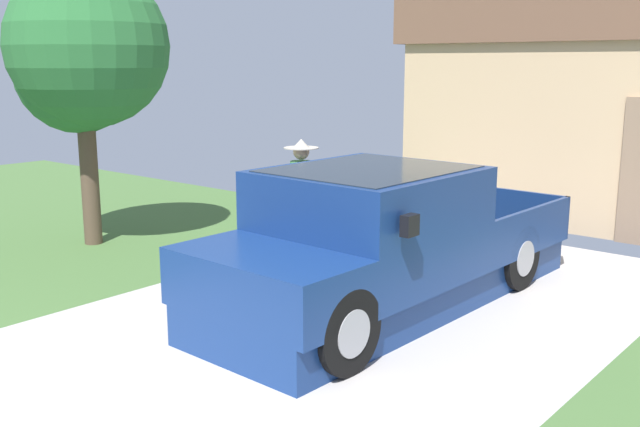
% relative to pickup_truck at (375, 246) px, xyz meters
% --- Properties ---
extents(pickup_truck, '(2.08, 5.25, 1.62)m').
position_rel_pickup_truck_xyz_m(pickup_truck, '(0.00, 0.00, 0.00)').
color(pickup_truck, navy).
rests_on(pickup_truck, ground).
extents(person_with_hat, '(0.45, 0.45, 1.77)m').
position_rel_pickup_truck_xyz_m(person_with_hat, '(-1.63, 0.61, 0.28)').
color(person_with_hat, brown).
rests_on(person_with_hat, ground).
extents(handbag, '(0.35, 0.15, 0.43)m').
position_rel_pickup_truck_xyz_m(handbag, '(-1.79, 0.27, -0.60)').
color(handbag, beige).
rests_on(handbag, ground).
extents(front_yard_tree, '(2.36, 2.36, 4.14)m').
position_rel_pickup_truck_xyz_m(front_yard_tree, '(-5.07, -0.28, 2.10)').
color(front_yard_tree, brown).
rests_on(front_yard_tree, ground).
extents(wheeled_trash_bin, '(0.60, 0.72, 1.03)m').
position_rel_pickup_truck_xyz_m(wheeled_trash_bin, '(-3.49, 3.61, -0.18)').
color(wheeled_trash_bin, '#286B38').
rests_on(wheeled_trash_bin, ground).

